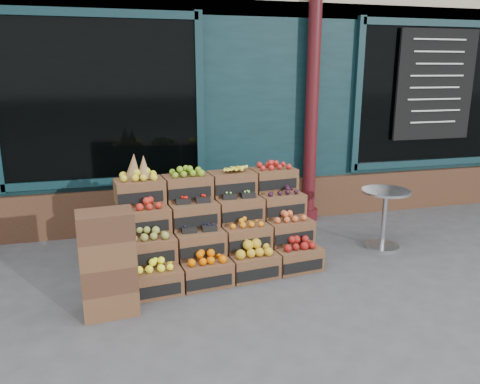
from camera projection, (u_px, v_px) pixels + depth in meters
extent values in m
plane|color=#424244|center=(278.00, 290.00, 4.65)|extent=(60.00, 60.00, 0.00)
cube|color=#0C262B|center=(188.00, 55.00, 8.89)|extent=(12.00, 6.00, 4.80)
cube|color=#0C262B|center=(224.00, 117.00, 6.37)|extent=(12.00, 0.12, 3.00)
cube|color=#462B1C|center=(226.00, 203.00, 6.61)|extent=(12.00, 0.18, 0.60)
cube|color=black|center=(101.00, 101.00, 5.83)|extent=(2.40, 0.06, 2.00)
cube|color=black|center=(431.00, 95.00, 7.06)|extent=(2.40, 0.06, 2.00)
cylinder|color=#450F14|center=(312.00, 109.00, 6.46)|extent=(0.18, 0.18, 3.20)
cube|color=black|center=(435.00, 85.00, 6.95)|extent=(1.30, 0.04, 1.60)
cube|color=brown|center=(155.00, 281.00, 4.58)|extent=(0.54, 0.40, 0.25)
cube|color=black|center=(159.00, 291.00, 4.41)|extent=(0.46, 0.06, 0.11)
cube|color=#FFFB21|center=(154.00, 265.00, 4.53)|extent=(0.43, 0.31, 0.08)
cube|color=brown|center=(206.00, 273.00, 4.76)|extent=(0.54, 0.40, 0.25)
cube|color=black|center=(212.00, 282.00, 4.60)|extent=(0.46, 0.06, 0.11)
cube|color=#DE5F00|center=(206.00, 257.00, 4.72)|extent=(0.43, 0.31, 0.09)
cube|color=brown|center=(253.00, 265.00, 4.94)|extent=(0.54, 0.40, 0.25)
cube|color=black|center=(260.00, 274.00, 4.78)|extent=(0.46, 0.06, 0.11)
cube|color=gold|center=(253.00, 249.00, 4.90)|extent=(0.43, 0.31, 0.12)
cube|color=brown|center=(297.00, 258.00, 5.13)|extent=(0.54, 0.40, 0.25)
cube|color=black|center=(305.00, 266.00, 4.97)|extent=(0.46, 0.06, 0.11)
cube|color=maroon|center=(297.00, 243.00, 5.09)|extent=(0.43, 0.31, 0.10)
cube|color=brown|center=(150.00, 249.00, 4.70)|extent=(0.54, 0.40, 0.25)
cube|color=black|center=(153.00, 258.00, 4.54)|extent=(0.46, 0.06, 0.11)
cube|color=olive|center=(149.00, 234.00, 4.66)|extent=(0.43, 0.31, 0.09)
cube|color=brown|center=(199.00, 242.00, 4.89)|extent=(0.54, 0.40, 0.25)
cube|color=black|center=(205.00, 251.00, 4.73)|extent=(0.46, 0.06, 0.11)
cube|color=black|center=(199.00, 230.00, 4.85)|extent=(0.43, 0.31, 0.03)
cube|color=brown|center=(246.00, 236.00, 5.07)|extent=(0.54, 0.40, 0.25)
cube|color=black|center=(252.00, 244.00, 4.91)|extent=(0.46, 0.06, 0.11)
cube|color=orange|center=(246.00, 222.00, 5.03)|extent=(0.43, 0.31, 0.07)
cube|color=brown|center=(288.00, 230.00, 5.26)|extent=(0.54, 0.40, 0.25)
cube|color=black|center=(296.00, 238.00, 5.10)|extent=(0.46, 0.06, 0.11)
cube|color=#CF582C|center=(289.00, 216.00, 5.21)|extent=(0.43, 0.31, 0.08)
cube|color=brown|center=(144.00, 219.00, 4.83)|extent=(0.54, 0.40, 0.25)
cube|color=black|center=(148.00, 227.00, 4.67)|extent=(0.46, 0.06, 0.11)
cube|color=#A92115|center=(144.00, 204.00, 4.79)|extent=(0.43, 0.31, 0.09)
cube|color=brown|center=(193.00, 214.00, 5.01)|extent=(0.54, 0.40, 0.25)
cube|color=black|center=(198.00, 221.00, 4.85)|extent=(0.46, 0.06, 0.11)
cube|color=red|center=(193.00, 201.00, 4.98)|extent=(0.43, 0.31, 0.03)
cube|color=brown|center=(238.00, 209.00, 5.20)|extent=(0.54, 0.40, 0.25)
cube|color=black|center=(245.00, 216.00, 5.04)|extent=(0.46, 0.06, 0.11)
cube|color=#93D653|center=(238.00, 197.00, 5.16)|extent=(0.43, 0.31, 0.03)
cube|color=brown|center=(281.00, 204.00, 5.38)|extent=(0.54, 0.40, 0.25)
cube|color=black|center=(288.00, 210.00, 5.22)|extent=(0.46, 0.06, 0.11)
cube|color=black|center=(281.00, 191.00, 5.34)|extent=(0.43, 0.31, 0.06)
cube|color=brown|center=(140.00, 191.00, 4.96)|extent=(0.54, 0.40, 0.25)
cube|color=black|center=(143.00, 198.00, 4.80)|extent=(0.46, 0.06, 0.11)
cube|color=gold|center=(139.00, 176.00, 4.91)|extent=(0.43, 0.31, 0.09)
cube|color=brown|center=(187.00, 187.00, 5.14)|extent=(0.54, 0.40, 0.25)
cube|color=black|center=(192.00, 193.00, 4.98)|extent=(0.46, 0.06, 0.11)
cube|color=#6C9A1A|center=(187.00, 172.00, 5.10)|extent=(0.43, 0.31, 0.09)
cube|color=brown|center=(232.00, 183.00, 5.33)|extent=(0.54, 0.40, 0.25)
cube|color=black|center=(237.00, 189.00, 5.17)|extent=(0.46, 0.06, 0.11)
cube|color=yellow|center=(232.00, 169.00, 5.28)|extent=(0.43, 0.31, 0.08)
cube|color=brown|center=(273.00, 179.00, 5.51)|extent=(0.54, 0.40, 0.25)
cube|color=black|center=(280.00, 184.00, 5.35)|extent=(0.46, 0.06, 0.11)
cube|color=#B01F1A|center=(273.00, 165.00, 5.47)|extent=(0.43, 0.31, 0.07)
cube|color=#462B1C|center=(223.00, 261.00, 5.04)|extent=(2.09, 0.57, 0.25)
cube|color=#462B1C|center=(217.00, 244.00, 5.20)|extent=(2.09, 0.57, 0.50)
cube|color=#462B1C|center=(211.00, 227.00, 5.36)|extent=(2.09, 0.57, 0.75)
cone|color=olive|center=(133.00, 166.00, 4.88)|extent=(0.17, 0.17, 0.29)
cone|color=olive|center=(144.00, 167.00, 4.94)|extent=(0.15, 0.15, 0.25)
cube|color=brown|center=(111.00, 300.00, 4.21)|extent=(0.50, 0.37, 0.24)
cube|color=#462B1C|center=(109.00, 276.00, 4.15)|extent=(0.50, 0.37, 0.24)
cube|color=brown|center=(107.00, 251.00, 4.09)|extent=(0.50, 0.37, 0.24)
cube|color=#462B1C|center=(105.00, 225.00, 4.03)|extent=(0.50, 0.37, 0.24)
cylinder|color=silver|center=(382.00, 246.00, 5.78)|extent=(0.42, 0.42, 0.03)
cylinder|color=silver|center=(384.00, 220.00, 5.69)|extent=(0.06, 0.06, 0.69)
cylinder|color=silver|center=(386.00, 191.00, 5.60)|extent=(0.58, 0.58, 0.03)
imported|color=#154C23|center=(130.00, 150.00, 6.87)|extent=(0.82, 0.65, 1.96)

